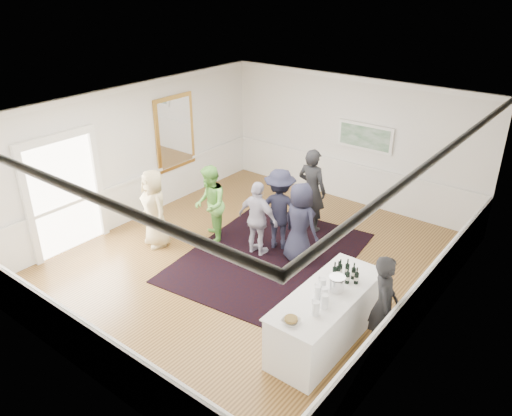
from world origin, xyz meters
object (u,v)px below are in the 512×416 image
Objects in this scene: guest_lilac at (258,219)px; guest_navy at (300,223)px; serving_table at (326,317)px; bartender at (384,305)px; guest_tan at (155,208)px; guest_dark_a at (280,209)px; guest_green at (210,205)px; ice_bucket at (337,284)px; guest_dark_b at (312,190)px; nut_bowl at (291,320)px.

guest_navy reaches higher than guest_lilac.
bartender is at bearing 25.36° from serving_table.
guest_tan reaches higher than serving_table.
serving_table is 3.16m from guest_dark_a.
guest_tan is at bearing -85.20° from guest_green.
guest_green reaches higher than ice_bucket.
guest_dark_b reaches higher than bartender.
bartender is at bearing 138.42° from guest_dark_b.
guest_dark_b reaches higher than guest_navy.
guest_tan is at bearing 8.56° from guest_dark_a.
ice_bucket is (1.78, -1.69, 0.20)m from guest_navy.
serving_table is 1.36× the size of guest_tan.
ice_bucket is (2.43, -1.90, 0.17)m from guest_dark_a.
serving_table is 1.31× the size of guest_dark_a.
bartender reaches higher than nut_bowl.
guest_dark_a is at bearing -7.04° from guest_navy.
guest_navy is at bearing -161.33° from guest_lilac.
guest_dark_a is 3.09m from ice_bucket.
ice_bucket is (-0.70, -0.22, 0.22)m from bartender.
serving_table is at bearing 143.95° from guest_navy.
guest_tan is 0.99× the size of guest_green.
nut_bowl is at bearing 134.67° from guest_lilac.
nut_bowl is (2.32, -2.99, 0.09)m from guest_dark_a.
guest_tan is at bearing 27.03° from guest_lilac.
guest_green is at bearing 8.47° from guest_lilac.
guest_lilac is at bearing 57.65° from guest_green.
guest_dark_b is at bearing 118.51° from nut_bowl.
guest_green reaches higher than guest_tan.
ice_bucket is at bearing 13.30° from guest_tan.
bartender is 6.43× the size of nut_bowl.
guest_navy is 6.63× the size of ice_bucket.
ice_bucket is 0.98× the size of nut_bowl.
guest_dark_b is at bearing 127.81° from ice_bucket.
guest_navy is at bearing 136.47° from ice_bucket.
guest_green is 2.32m from guest_dark_b.
guest_navy is at bearing 114.01° from guest_dark_b.
guest_lilac is at bearing 151.94° from ice_bucket.
guest_tan is (-4.55, 0.50, 0.39)m from serving_table.
bartender is 4.60m from guest_green.
bartender is at bearing 36.21° from guest_green.
bartender is 4.14m from guest_dark_b.
nut_bowl is (4.49, -1.45, 0.12)m from guest_tan.
ice_bucket reaches higher than nut_bowl.
guest_lilac is 0.89m from guest_navy.
guest_dark_b is (-3.05, 2.80, 0.12)m from bartender.
guest_navy is at bearing 135.36° from guest_dark_a.
nut_bowl is (1.67, -2.78, 0.13)m from guest_navy.
guest_lilac is at bearing 43.06° from guest_dark_a.
nut_bowl is at bearing -95.90° from ice_bucket.
guest_green is 0.97× the size of guest_dark_a.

